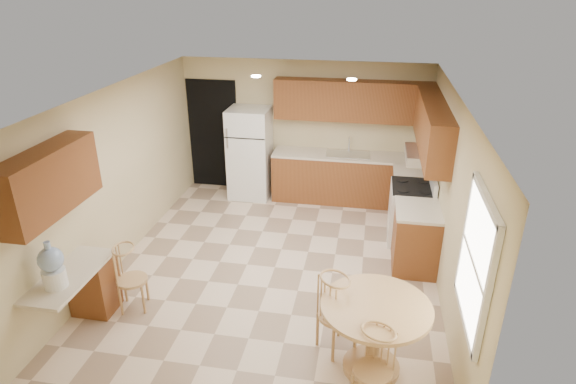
% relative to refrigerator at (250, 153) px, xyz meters
% --- Properties ---
extents(floor, '(5.50, 5.50, 0.00)m').
position_rel_refrigerator_xyz_m(floor, '(0.95, -2.40, -0.84)').
color(floor, beige).
rests_on(floor, ground).
extents(ceiling, '(4.50, 5.50, 0.02)m').
position_rel_refrigerator_xyz_m(ceiling, '(0.95, -2.40, 1.66)').
color(ceiling, white).
rests_on(ceiling, wall_back).
extents(wall_back, '(4.50, 0.02, 2.50)m').
position_rel_refrigerator_xyz_m(wall_back, '(0.95, 0.35, 0.41)').
color(wall_back, '#D1BC8D').
rests_on(wall_back, floor).
extents(wall_front, '(4.50, 0.02, 2.50)m').
position_rel_refrigerator_xyz_m(wall_front, '(0.95, -5.15, 0.41)').
color(wall_front, '#D1BC8D').
rests_on(wall_front, floor).
extents(wall_left, '(0.02, 5.50, 2.50)m').
position_rel_refrigerator_xyz_m(wall_left, '(-1.30, -2.40, 0.41)').
color(wall_left, '#D1BC8D').
rests_on(wall_left, floor).
extents(wall_right, '(0.02, 5.50, 2.50)m').
position_rel_refrigerator_xyz_m(wall_right, '(3.20, -2.40, 0.41)').
color(wall_right, '#D1BC8D').
rests_on(wall_right, floor).
extents(doorway, '(0.90, 0.02, 2.10)m').
position_rel_refrigerator_xyz_m(doorway, '(-0.80, 0.34, 0.21)').
color(doorway, black).
rests_on(doorway, floor).
extents(base_cab_back, '(2.75, 0.60, 0.87)m').
position_rel_refrigerator_xyz_m(base_cab_back, '(1.83, 0.05, -0.40)').
color(base_cab_back, brown).
rests_on(base_cab_back, floor).
extents(counter_back, '(2.75, 0.63, 0.04)m').
position_rel_refrigerator_xyz_m(counter_back, '(1.83, 0.05, 0.05)').
color(counter_back, beige).
rests_on(counter_back, base_cab_back).
extents(base_cab_right_a, '(0.60, 0.59, 0.87)m').
position_rel_refrigerator_xyz_m(base_cab_right_a, '(2.90, -0.54, -0.40)').
color(base_cab_right_a, brown).
rests_on(base_cab_right_a, floor).
extents(counter_right_a, '(0.63, 0.59, 0.04)m').
position_rel_refrigerator_xyz_m(counter_right_a, '(2.90, -0.54, 0.05)').
color(counter_right_a, beige).
rests_on(counter_right_a, base_cab_right_a).
extents(base_cab_right_b, '(0.60, 0.80, 0.87)m').
position_rel_refrigerator_xyz_m(base_cab_right_b, '(2.90, -2.00, -0.40)').
color(base_cab_right_b, brown).
rests_on(base_cab_right_b, floor).
extents(counter_right_b, '(0.63, 0.80, 0.04)m').
position_rel_refrigerator_xyz_m(counter_right_b, '(2.90, -2.00, 0.05)').
color(counter_right_b, beige).
rests_on(counter_right_b, base_cab_right_b).
extents(upper_cab_back, '(2.75, 0.33, 0.70)m').
position_rel_refrigerator_xyz_m(upper_cab_back, '(1.83, 0.19, 1.01)').
color(upper_cab_back, brown).
rests_on(upper_cab_back, wall_back).
extents(upper_cab_right, '(0.33, 2.42, 0.70)m').
position_rel_refrigerator_xyz_m(upper_cab_right, '(3.04, -1.19, 1.01)').
color(upper_cab_right, brown).
rests_on(upper_cab_right, wall_right).
extents(upper_cab_left, '(0.33, 1.40, 0.70)m').
position_rel_refrigerator_xyz_m(upper_cab_left, '(-1.13, -4.00, 1.01)').
color(upper_cab_left, brown).
rests_on(upper_cab_left, wall_left).
extents(sink, '(0.78, 0.44, 0.01)m').
position_rel_refrigerator_xyz_m(sink, '(1.80, 0.05, 0.07)').
color(sink, silver).
rests_on(sink, counter_back).
extents(range_hood, '(0.50, 0.76, 0.14)m').
position_rel_refrigerator_xyz_m(range_hood, '(2.95, -1.22, 0.58)').
color(range_hood, silver).
rests_on(range_hood, upper_cab_right).
extents(desk_pedestal, '(0.48, 0.42, 0.72)m').
position_rel_refrigerator_xyz_m(desk_pedestal, '(-1.05, -3.72, -0.48)').
color(desk_pedestal, brown).
rests_on(desk_pedestal, floor).
extents(desk_top, '(0.50, 1.20, 0.04)m').
position_rel_refrigerator_xyz_m(desk_top, '(-1.05, -4.10, -0.09)').
color(desk_top, beige).
rests_on(desk_top, desk_pedestal).
extents(window, '(0.06, 1.12, 1.30)m').
position_rel_refrigerator_xyz_m(window, '(3.18, -4.25, 0.66)').
color(window, white).
rests_on(window, wall_right).
extents(can_light_a, '(0.14, 0.14, 0.02)m').
position_rel_refrigerator_xyz_m(can_light_a, '(0.45, -1.20, 1.65)').
color(can_light_a, white).
rests_on(can_light_a, ceiling).
extents(can_light_b, '(0.14, 0.14, 0.02)m').
position_rel_refrigerator_xyz_m(can_light_b, '(1.85, -1.20, 1.65)').
color(can_light_b, white).
rests_on(can_light_b, ceiling).
extents(refrigerator, '(0.74, 0.72, 1.68)m').
position_rel_refrigerator_xyz_m(refrigerator, '(0.00, 0.00, 0.00)').
color(refrigerator, white).
rests_on(refrigerator, floor).
extents(stove, '(0.65, 0.76, 1.09)m').
position_rel_refrigerator_xyz_m(stove, '(2.88, -1.22, -0.37)').
color(stove, white).
rests_on(stove, floor).
extents(dining_table, '(1.12, 1.12, 0.83)m').
position_rel_refrigerator_xyz_m(dining_table, '(2.35, -4.14, -0.30)').
color(dining_table, tan).
rests_on(dining_table, floor).
extents(chair_table_a, '(0.42, 0.52, 0.94)m').
position_rel_refrigerator_xyz_m(chair_table_a, '(1.95, -3.98, -0.26)').
color(chair_table_a, tan).
rests_on(chair_table_a, floor).
extents(chair_table_b, '(0.38, 0.43, 0.86)m').
position_rel_refrigerator_xyz_m(chair_table_b, '(2.35, -4.68, -0.32)').
color(chair_table_b, tan).
rests_on(chair_table_b, floor).
extents(chair_desk, '(0.38, 0.49, 0.86)m').
position_rel_refrigerator_xyz_m(chair_desk, '(-0.60, -3.68, -0.32)').
color(chair_desk, tan).
rests_on(chair_desk, floor).
extents(water_crock, '(0.26, 0.26, 0.55)m').
position_rel_refrigerator_xyz_m(water_crock, '(-1.05, -4.33, 0.18)').
color(water_crock, white).
rests_on(water_crock, desk_top).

